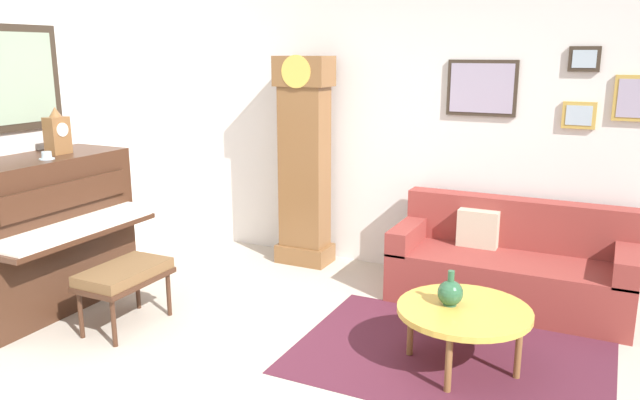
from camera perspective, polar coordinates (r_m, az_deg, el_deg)
name	(u,v)px	position (r m, az deg, el deg)	size (l,w,h in m)	color
ground_plane	(275,382)	(4.23, -4.14, -16.41)	(6.40, 6.00, 0.10)	#B2A899
wall_back	(402,123)	(5.89, 7.59, 7.05)	(5.30, 0.13, 2.80)	silver
area_rug	(449,357)	(4.49, 11.83, -14.00)	(2.10, 1.50, 0.01)	#4C1E2D
piano	(44,233)	(5.46, -24.09, -2.84)	(0.87, 1.44, 1.25)	#3D2316
piano_bench	(124,276)	(4.93, -17.61, -6.70)	(0.42, 0.70, 0.48)	#3D2316
grandfather_clock	(304,167)	(6.01, -1.44, 3.04)	(0.52, 0.34, 2.03)	brown
couch	(509,266)	(5.42, 17.08, -5.86)	(1.90, 0.80, 0.84)	maroon
coffee_table	(464,312)	(4.23, 13.14, -10.04)	(0.88, 0.88, 0.42)	gold
mantel_clock	(57,133)	(5.45, -23.08, 5.72)	(0.13, 0.18, 0.38)	brown
teacup	(47,156)	(5.23, -23.91, 3.71)	(0.12, 0.12, 0.06)	#ADC6D6
green_jug	(450,293)	(4.22, 11.93, -8.36)	(0.17, 0.17, 0.24)	#234C33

